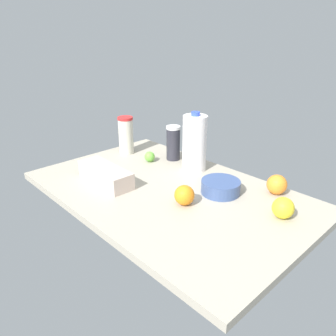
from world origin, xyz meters
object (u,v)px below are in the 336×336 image
object	(u,v)px
lime_near_front	(150,157)
lemon_by_jug	(283,208)
milk_jug	(195,143)
egg_carton	(105,175)
tumbler_cup	(126,135)
orange_beside_bowl	(184,195)
shaker_bottle	(173,143)
orange_far_back	(277,185)
mixing_bowl	(221,187)

from	to	relation	value
lime_near_front	lemon_by_jug	distance (cm)	74.77
milk_jug	egg_carton	distance (cm)	44.25
egg_carton	tumbler_cup	bearing A→B (deg)	130.45
orange_beside_bowl	lime_near_front	distance (cm)	47.61
tumbler_cup	lemon_by_jug	world-z (taller)	tumbler_cup
lemon_by_jug	shaker_bottle	bearing A→B (deg)	170.24
lime_near_front	lemon_by_jug	size ratio (longest dim) A/B	0.67
shaker_bottle	lime_near_front	world-z (taller)	shaker_bottle
orange_far_back	egg_carton	bearing A→B (deg)	-141.91
shaker_bottle	orange_far_back	xyz separation A→B (cm)	(57.64, 3.68, -4.86)
orange_far_back	orange_beside_bowl	world-z (taller)	orange_far_back
tumbler_cup	orange_beside_bowl	bearing A→B (deg)	-16.69
shaker_bottle	orange_beside_bowl	size ratio (longest dim) A/B	2.25
milk_jug	lemon_by_jug	distance (cm)	54.11
shaker_bottle	lemon_by_jug	world-z (taller)	shaker_bottle
tumbler_cup	orange_beside_bowl	xyz separation A→B (cm)	(62.19, -18.65, -6.18)
tumbler_cup	orange_far_back	size ratio (longest dim) A/B	2.44
orange_beside_bowl	lemon_by_jug	world-z (taller)	same
egg_carton	milk_jug	bearing A→B (deg)	68.28
mixing_bowl	shaker_bottle	xyz separation A→B (cm)	(-41.27, 12.62, 6.24)
milk_jug	shaker_bottle	size ratio (longest dim) A/B	1.59
mixing_bowl	tumbler_cup	distance (cm)	66.26
egg_carton	orange_far_back	world-z (taller)	orange_far_back
orange_far_back	lime_near_front	world-z (taller)	orange_far_back
egg_carton	orange_beside_bowl	xyz separation A→B (cm)	(37.97, 11.15, 0.26)
milk_jug	orange_far_back	bearing A→B (deg)	7.94
milk_jug	lemon_by_jug	xyz separation A→B (cm)	(52.36, -9.81, -9.48)
shaker_bottle	milk_jug	bearing A→B (deg)	-7.04
mixing_bowl	egg_carton	world-z (taller)	egg_carton
orange_beside_bowl	lime_near_front	size ratio (longest dim) A/B	1.49
tumbler_cup	orange_far_back	distance (cm)	83.90
lemon_by_jug	lime_near_front	bearing A→B (deg)	179.50
milk_jug	lime_near_front	size ratio (longest dim) A/B	5.34
milk_jug	orange_far_back	world-z (taller)	milk_jug
orange_beside_bowl	milk_jug	bearing A→B (deg)	126.40
orange_far_back	mixing_bowl	bearing A→B (deg)	-135.11
egg_carton	orange_far_back	size ratio (longest dim) A/B	3.57
shaker_bottle	orange_beside_bowl	bearing A→B (deg)	-39.13
milk_jug	orange_beside_bowl	world-z (taller)	milk_jug
shaker_bottle	lemon_by_jug	distance (cm)	70.12
lime_near_front	lemon_by_jug	bearing A→B (deg)	-0.50
milk_jug	tumbler_cup	bearing A→B (deg)	-166.45
orange_beside_bowl	shaker_bottle	bearing A→B (deg)	140.87
tumbler_cup	orange_far_back	xyz separation A→B (cm)	(82.21, 15.64, -6.02)
lime_near_front	lemon_by_jug	xyz separation A→B (cm)	(74.76, -0.65, 1.32)
orange_beside_bowl	lemon_by_jug	distance (cm)	36.49
mixing_bowl	egg_carton	bearing A→B (deg)	-145.00
milk_jug	egg_carton	bearing A→B (deg)	-113.06
tumbler_cup	lemon_by_jug	distance (cm)	93.69
mixing_bowl	egg_carton	size ratio (longest dim) A/B	0.55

